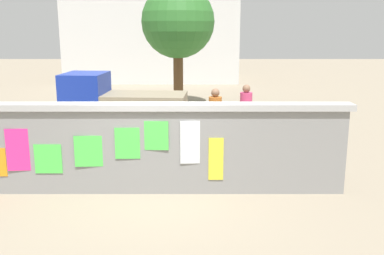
{
  "coord_description": "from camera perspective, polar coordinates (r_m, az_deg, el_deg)",
  "views": [
    {
      "loc": [
        0.71,
        -8.09,
        3.14
      ],
      "look_at": [
        0.75,
        1.02,
        1.06
      ],
      "focal_mm": 40.73,
      "sensor_mm": 36.0,
      "label": 1
    }
  ],
  "objects": [
    {
      "name": "poster_wall",
      "position": [
        8.42,
        -5.16,
        -2.59
      ],
      "size": [
        7.51,
        0.42,
        1.76
      ],
      "color": "gray",
      "rests_on": "ground"
    },
    {
      "name": "auto_rickshaw_truck",
      "position": [
        13.22,
        -9.83,
        2.91
      ],
      "size": [
        3.7,
        1.75,
        1.85
      ],
      "color": "black",
      "rests_on": "ground"
    },
    {
      "name": "bicycle_near",
      "position": [
        10.15,
        -8.81,
        -3.17
      ],
      "size": [
        1.68,
        0.51,
        0.95
      ],
      "color": "black",
      "rests_on": "ground"
    },
    {
      "name": "motorcycle",
      "position": [
        10.8,
        -20.42,
        -2.31
      ],
      "size": [
        1.9,
        0.56,
        0.87
      ],
      "color": "black",
      "rests_on": "ground"
    },
    {
      "name": "building_background",
      "position": [
        27.63,
        -5.31,
        12.47
      ],
      "size": [
        10.4,
        5.66,
        5.92
      ],
      "color": "silver",
      "rests_on": "ground"
    },
    {
      "name": "person_bystander",
      "position": [
        12.29,
        6.82,
        2.67
      ],
      "size": [
        0.48,
        0.48,
        1.62
      ],
      "color": "#D83F72",
      "rests_on": "ground"
    },
    {
      "name": "tree_roadside",
      "position": [
        17.86,
        -2.12,
        13.6
      ],
      "size": [
        2.93,
        2.93,
        4.87
      ],
      "color": "brown",
      "rests_on": "ground"
    },
    {
      "name": "person_walking",
      "position": [
        11.43,
        2.79,
        1.98
      ],
      "size": [
        0.48,
        0.48,
        1.62
      ],
      "color": "#D83F72",
      "rests_on": "ground"
    },
    {
      "name": "ground",
      "position": [
        16.41,
        -2.75,
        1.81
      ],
      "size": [
        60.0,
        60.0,
        0.0
      ],
      "primitive_type": "plane",
      "color": "gray"
    }
  ]
}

